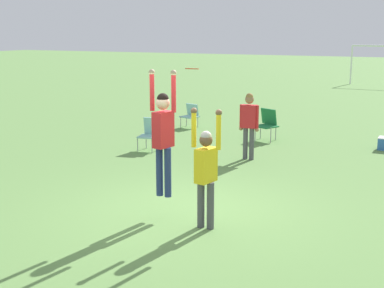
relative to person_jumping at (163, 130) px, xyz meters
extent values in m
plane|color=#608C47|center=(0.20, 0.40, -1.54)|extent=(120.00, 120.00, 0.00)
cylinder|color=navy|center=(-0.08, 0.00, -0.73)|extent=(0.12, 0.12, 0.87)
cylinder|color=navy|center=(0.08, 0.00, -0.73)|extent=(0.12, 0.12, 0.87)
cube|color=red|center=(0.00, 0.00, 0.01)|extent=(0.27, 0.40, 0.61)
sphere|color=beige|center=(0.00, 0.00, 0.46)|extent=(0.23, 0.23, 0.23)
sphere|color=black|center=(0.00, 0.00, 0.53)|extent=(0.20, 0.20, 0.20)
cylinder|color=red|center=(-0.21, 0.00, 0.64)|extent=(0.08, 0.08, 0.65)
sphere|color=beige|center=(-0.21, 0.00, 0.97)|extent=(0.10, 0.10, 0.10)
cylinder|color=red|center=(0.21, 0.00, 0.64)|extent=(0.08, 0.08, 0.65)
sphere|color=beige|center=(0.21, 0.00, 0.97)|extent=(0.10, 0.10, 0.10)
cylinder|color=#4C4C51|center=(0.79, -0.18, -1.15)|extent=(0.12, 0.12, 0.79)
cylinder|color=#4C4C51|center=(0.96, -0.18, -1.15)|extent=(0.12, 0.12, 0.79)
cube|color=yellow|center=(0.88, -0.18, -0.47)|extent=(0.27, 0.41, 0.56)
sphere|color=brown|center=(0.88, -0.18, -0.06)|extent=(0.21, 0.21, 0.21)
sphere|color=#B7B2AD|center=(0.88, -0.18, 0.00)|extent=(0.18, 0.18, 0.18)
cylinder|color=yellow|center=(0.66, -0.18, 0.10)|extent=(0.08, 0.08, 0.59)
sphere|color=brown|center=(0.66, -0.18, 0.40)|extent=(0.10, 0.10, 0.10)
cylinder|color=yellow|center=(1.09, -0.18, 0.10)|extent=(0.08, 0.08, 0.59)
sphere|color=brown|center=(1.09, -0.18, 0.40)|extent=(0.10, 0.10, 0.10)
cylinder|color=#E04C23|center=(0.60, -0.12, 1.06)|extent=(0.22, 0.22, 0.03)
cylinder|color=gray|center=(-0.74, 6.80, -1.31)|extent=(0.02, 0.02, 0.45)
cylinder|color=gray|center=(-0.26, 6.80, -1.31)|extent=(0.02, 0.02, 0.45)
cylinder|color=gray|center=(-0.74, 7.27, -1.31)|extent=(0.02, 0.02, 0.45)
cylinder|color=gray|center=(-0.26, 7.27, -1.31)|extent=(0.02, 0.02, 0.45)
cube|color=#1E753D|center=(-0.50, 7.03, -1.10)|extent=(0.74, 0.74, 0.04)
cube|color=#1E753D|center=(-0.50, 7.29, -0.85)|extent=(0.56, 0.34, 0.47)
cylinder|color=gray|center=(-3.12, 4.15, -1.33)|extent=(0.02, 0.02, 0.42)
cylinder|color=gray|center=(-2.67, 4.15, -1.33)|extent=(0.02, 0.02, 0.42)
cylinder|color=gray|center=(-3.12, 4.60, -1.33)|extent=(0.02, 0.02, 0.42)
cylinder|color=gray|center=(-2.67, 4.60, -1.33)|extent=(0.02, 0.02, 0.42)
cube|color=#8CC6C1|center=(-2.90, 4.37, -1.14)|extent=(0.62, 0.62, 0.04)
cube|color=#8CC6C1|center=(-2.90, 4.62, -0.89)|extent=(0.54, 0.23, 0.47)
cylinder|color=gray|center=(-3.69, 7.77, -1.35)|extent=(0.02, 0.02, 0.39)
cylinder|color=gray|center=(-3.26, 7.77, -1.35)|extent=(0.02, 0.02, 0.39)
cylinder|color=gray|center=(-3.69, 8.20, -1.35)|extent=(0.02, 0.02, 0.39)
cylinder|color=gray|center=(-3.26, 8.20, -1.35)|extent=(0.02, 0.02, 0.39)
cube|color=#8CC6C1|center=(-3.48, 7.98, -1.17)|extent=(0.63, 0.63, 0.04)
cube|color=#8CC6C1|center=(-3.48, 8.21, -0.96)|extent=(0.51, 0.25, 0.39)
cylinder|color=#4C4C51|center=(-0.24, 4.64, -1.13)|extent=(0.12, 0.12, 0.81)
cylinder|color=#4C4C51|center=(-0.07, 4.64, -1.13)|extent=(0.12, 0.12, 0.81)
cube|color=red|center=(-0.15, 4.64, -0.44)|extent=(0.39, 0.24, 0.57)
sphere|color=#9E704C|center=(-0.15, 4.64, -0.02)|extent=(0.22, 0.22, 0.22)
sphere|color=olive|center=(-0.15, 4.64, 0.04)|extent=(0.19, 0.19, 0.19)
cylinder|color=red|center=(-0.36, 4.64, -0.46)|extent=(0.08, 0.08, 0.61)
sphere|color=#9E704C|center=(-0.36, 4.64, -0.76)|extent=(0.10, 0.10, 0.10)
cylinder|color=red|center=(0.05, 4.64, -0.46)|extent=(0.08, 0.08, 0.61)
sphere|color=#9E704C|center=(0.05, 4.64, -0.76)|extent=(0.10, 0.10, 0.10)
cylinder|color=white|center=(-1.32, 25.57, -0.39)|extent=(0.10, 0.10, 2.30)
camera|label=1|loc=(4.35, -7.75, 1.65)|focal=50.00mm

